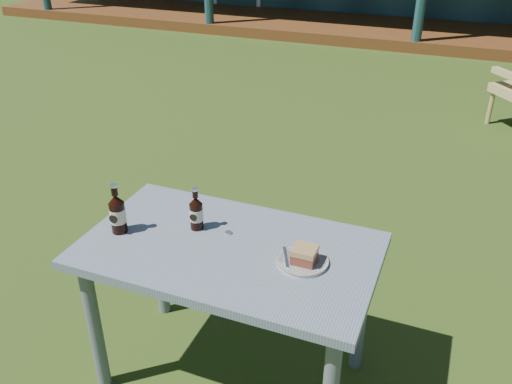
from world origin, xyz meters
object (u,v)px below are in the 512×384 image
at_px(cafe_table, 229,267).
at_px(cake_slice, 304,255).
at_px(cola_bottle_far, 118,213).
at_px(plate, 302,261).
at_px(cola_bottle_near, 196,213).

xyz_separation_m(cafe_table, cake_slice, (0.32, -0.00, 0.15)).
distance_m(cake_slice, cola_bottle_far, 0.80).
bearing_deg(plate, cola_bottle_far, -174.62).
bearing_deg(cola_bottle_near, cola_bottle_far, -153.62).
xyz_separation_m(cake_slice, cola_bottle_near, (-0.50, 0.08, 0.03)).
height_order(plate, cola_bottle_far, cola_bottle_far).
bearing_deg(cake_slice, cola_bottle_near, 171.13).
xyz_separation_m(cafe_table, plate, (0.31, 0.01, 0.11)).
bearing_deg(plate, cafe_table, -178.84).
height_order(cafe_table, cola_bottle_near, cola_bottle_near).
distance_m(cafe_table, cake_slice, 0.35).
height_order(plate, cola_bottle_near, cola_bottle_near).
relative_size(cafe_table, cake_slice, 13.04).
bearing_deg(cola_bottle_far, cake_slice, 4.78).
bearing_deg(cafe_table, plate, 1.16).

